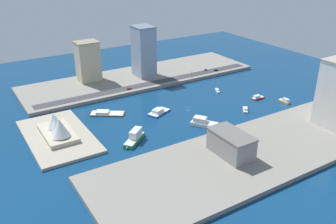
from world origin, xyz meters
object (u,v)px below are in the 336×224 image
Objects in this scene: tugboat_red at (258,97)px; tower_tall_glass at (144,51)px; water_taxi_orange at (285,101)px; suv_black at (216,70)px; pickup_red at (129,89)px; barge_flat_brown at (106,113)px; sedan_silver at (205,70)px; opera_landmark at (57,128)px; traffic_light_waterfront at (192,74)px; carpark_squat_concrete at (231,144)px; ferry_white_commuter at (203,122)px; yacht_sleek_gray at (246,110)px; ferry_green_doubledeck at (135,137)px; catamaran_blue at (159,112)px; office_block_beige at (88,61)px; sailboat_small_white at (217,90)px.

tower_tall_glass reaches higher than tugboat_red.
water_taxi_orange is 94.63m from suv_black.
tower_tall_glass reaches higher than pickup_red.
barge_flat_brown is 5.53× the size of pickup_red.
opera_landmark is (-61.18, 177.06, 4.50)m from sedan_silver.
carpark_squat_concrete is at bearing 154.39° from traffic_light_waterfront.
tower_tall_glass is (120.48, -13.87, 26.11)m from ferry_white_commuter.
ferry_white_commuter reaches higher than suv_black.
ferry_white_commuter is at bearing 93.70° from yacht_sleek_gray.
ferry_green_doubledeck is 0.71× the size of carpark_squat_concrete.
sedan_silver reaches higher than suv_black.
opera_landmark reaches higher than carpark_squat_concrete.
catamaran_blue is at bearing 118.20° from suv_black.
sedan_silver is (62.23, -94.84, 2.55)m from catamaran_blue.
ferry_white_commuter is (-36.55, -18.17, 0.85)m from catamaran_blue.
ferry_white_commuter is at bearing -95.23° from ferry_green_doubledeck.
yacht_sleek_gray is at bearing 116.62° from tugboat_red.
office_block_beige is 103.86m from traffic_light_waterfront.
barge_flat_brown is at bearing 67.28° from water_taxi_orange.
yacht_sleek_gray is at bearing 156.03° from suv_black.
office_block_beige is 0.77× the size of tower_tall_glass.
ferry_white_commuter is 0.99× the size of ferry_green_doubledeck.
yacht_sleek_gray is at bearing -86.30° from ferry_white_commuter.
traffic_light_waterfront is (135.73, -65.06, -3.28)m from carpark_squat_concrete.
carpark_squat_concrete is at bearing -134.64° from opera_landmark.
opera_landmark is (39.76, 187.72, 6.96)m from water_taxi_orange.
carpark_squat_concrete reaches higher than catamaran_blue.
carpark_squat_concrete is at bearing 148.25° from sedan_silver.
sailboat_small_white reaches higher than sedan_silver.
ferry_green_doubledeck is at bearing 88.80° from yacht_sleek_gray.
tugboat_red is 129.73m from ferry_green_doubledeck.
ferry_white_commuter is at bearing 149.88° from traffic_light_waterfront.
catamaran_blue is 93.79m from tower_tall_glass.
tugboat_red is at bearing -136.53° from office_block_beige.
office_block_beige reaches higher than tugboat_red.
ferry_white_commuter is at bearing -16.34° from carpark_squat_concrete.
sedan_silver is at bearing -24.54° from sailboat_small_white.
tower_tall_glass reaches higher than carpark_squat_concrete.
carpark_squat_concrete is at bearing 163.66° from ferry_white_commuter.
suv_black is at bearing -36.83° from sailboat_small_white.
barge_flat_brown is 5.85× the size of sedan_silver.
office_block_beige is 8.07× the size of sedan_silver.
sailboat_small_white is 0.96× the size of yacht_sleek_gray.
sailboat_small_white is at bearing 143.17° from suv_black.
office_block_beige reaches higher than yacht_sleek_gray.
sedan_silver is 27.98m from traffic_light_waterfront.
ferry_green_doubledeck reaches higher than ferry_white_commuter.
opera_landmark reaches higher than water_taxi_orange.
carpark_squat_concrete is at bearing -178.30° from pickup_red.
ferry_white_commuter is 142.98m from office_block_beige.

